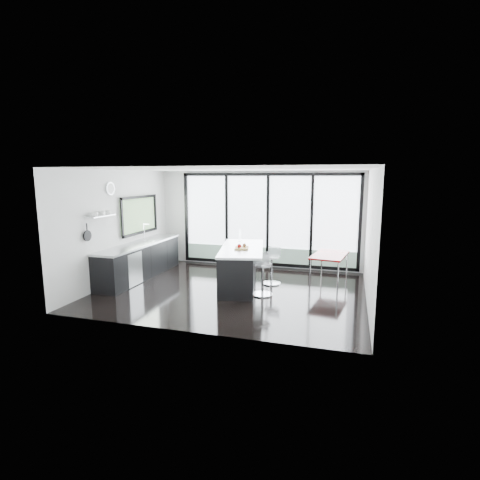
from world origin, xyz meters
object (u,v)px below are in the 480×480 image
(island, at_px, (239,266))
(red_table, at_px, (329,268))
(bar_stool_far, at_px, (272,270))
(bar_stool_near, at_px, (263,279))

(island, relative_size, red_table, 1.88)
(bar_stool_far, bearing_deg, island, -137.62)
(red_table, bearing_deg, bar_stool_near, -131.92)
(island, xyz_separation_m, red_table, (2.08, 0.99, -0.13))
(island, distance_m, red_table, 2.31)
(island, xyz_separation_m, bar_stool_far, (0.73, 0.40, -0.13))
(bar_stool_near, relative_size, bar_stool_far, 1.03)
(island, height_order, red_table, island)
(bar_stool_near, height_order, red_table, bar_stool_near)
(island, height_order, bar_stool_near, island)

